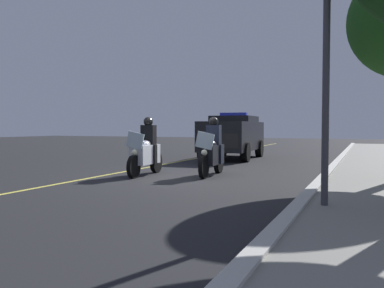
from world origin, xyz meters
The scene contains 7 objects.
ground_plane centered at (0.00, 0.00, 0.00)m, with size 80.00×80.00×0.00m, color black.
curb_strip centered at (0.00, 3.90, 0.07)m, with size 48.00×0.24×0.15m, color #B7B5AD.
lane_stripe_center centered at (0.00, -2.15, 0.00)m, with size 48.00×0.12×0.01m, color #E0D14C.
police_motorcycle_lead_left centered at (0.19, -1.05, 0.70)m, with size 2.14×0.60×1.72m.
police_motorcycle_lead_right centered at (-0.49, 0.77, 0.70)m, with size 2.14×0.60×1.72m.
police_suv centered at (-6.86, -0.57, 1.07)m, with size 5.01×2.31×2.05m.
traffic_light centered at (3.56, 4.30, 3.29)m, with size 0.38×0.28×4.39m.
Camera 1 is at (10.90, 4.97, 1.44)m, focal length 39.02 mm.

